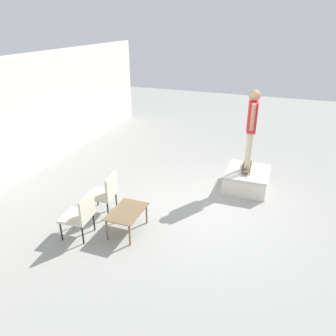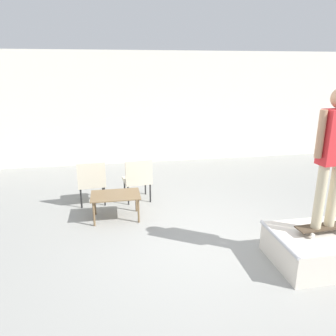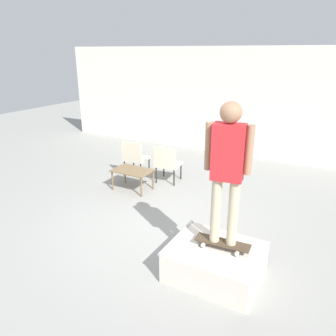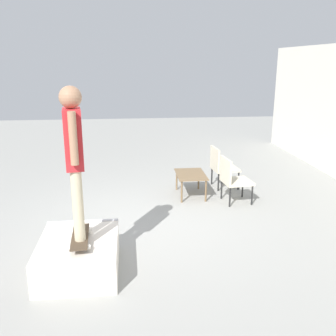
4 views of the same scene
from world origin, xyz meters
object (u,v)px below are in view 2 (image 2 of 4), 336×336
(skate_ramp_box, at_px, (316,249))
(patio_chair_left, at_px, (92,181))
(skateboard_on_ramp, at_px, (322,227))
(person_skater, at_px, (334,148))
(patio_chair_right, at_px, (138,178))
(coffee_table, at_px, (116,198))

(skate_ramp_box, height_order, patio_chair_left, patio_chair_left)
(skate_ramp_box, height_order, skateboard_on_ramp, skateboard_on_ramp)
(person_skater, height_order, patio_chair_left, person_skater)
(patio_chair_right, bearing_deg, skate_ramp_box, 123.62)
(skate_ramp_box, relative_size, skateboard_on_ramp, 1.62)
(skate_ramp_box, relative_size, patio_chair_right, 1.35)
(coffee_table, bearing_deg, skate_ramp_box, -35.45)
(patio_chair_left, bearing_deg, skateboard_on_ramp, 135.32)
(patio_chair_left, bearing_deg, skate_ramp_box, 134.26)
(person_skater, relative_size, coffee_table, 2.14)
(person_skater, bearing_deg, patio_chair_right, 122.96)
(skateboard_on_ramp, xyz_separation_m, patio_chair_left, (-3.15, 2.57, -0.02))
(skateboard_on_ramp, height_order, person_skater, person_skater)
(coffee_table, xyz_separation_m, patio_chair_left, (-0.43, 0.73, 0.09))
(person_skater, bearing_deg, coffee_table, 137.46)
(skate_ramp_box, xyz_separation_m, skateboard_on_ramp, (0.07, 0.04, 0.30))
(skate_ramp_box, bearing_deg, coffee_table, 144.55)
(person_skater, height_order, coffee_table, person_skater)
(skateboard_on_ramp, xyz_separation_m, person_skater, (0.00, 0.00, 1.10))
(skateboard_on_ramp, relative_size, patio_chair_right, 0.84)
(coffee_table, relative_size, patio_chair_left, 0.97)
(skate_ramp_box, distance_m, skateboard_on_ramp, 0.31)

